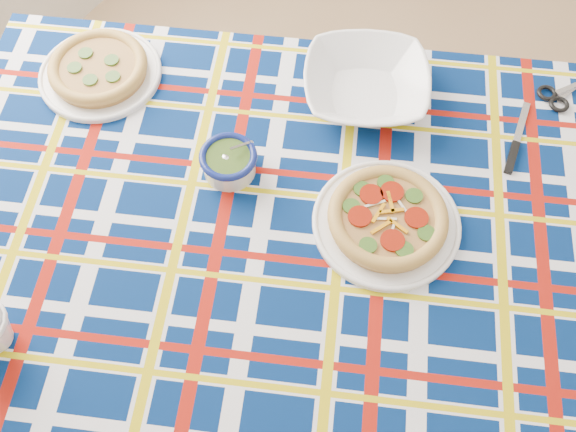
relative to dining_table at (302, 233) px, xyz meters
The scene contains 9 objects.
floor 1.04m from the dining_table, 42.83° to the left, with size 4.00×4.00×0.00m, color #97734E.
dining_table is the anchor object (origin of this frame).
tablecloth 0.02m from the dining_table, 90.00° to the left, with size 1.53×0.97×0.10m, color #041D50, non-canonical shape.
main_focaccia_plate 0.19m from the dining_table, 25.00° to the left, with size 0.30×0.30×0.06m, color #AA773C, non-canonical shape.
pesto_bowl 0.21m from the dining_table, behind, with size 0.12×0.12×0.07m, color #243D10, non-canonical shape.
serving_bowl 0.36m from the dining_table, 97.42° to the left, with size 0.27×0.27×0.07m, color white.
second_focaccia_plate 0.59m from the dining_table, behind, with size 0.28×0.28×0.05m, color #AA773C, non-canonical shape.
table_knife 0.53m from the dining_table, 57.27° to the left, with size 0.21×0.02×0.01m, color silver, non-canonical shape.
kitchen_scissors 0.70m from the dining_table, 60.23° to the left, with size 0.18×0.09×0.02m, color silver, non-canonical shape.
Camera 1 is at (-0.29, -1.10, 1.82)m, focal length 40.00 mm.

